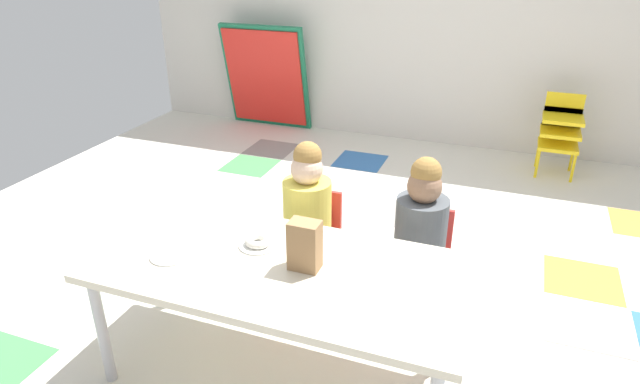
{
  "coord_description": "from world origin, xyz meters",
  "views": [
    {
      "loc": [
        0.83,
        -2.66,
        1.87
      ],
      "look_at": [
        0.06,
        -0.62,
        0.84
      ],
      "focal_mm": 30.49,
      "sensor_mm": 36.0,
      "label": 1
    }
  ],
  "objects_px": {
    "paper_bag_brown": "(305,245)",
    "paper_plate_center_table": "(171,255)",
    "folded_activity_table": "(266,77)",
    "donut_powdered_on_plate": "(258,240)",
    "craft_table": "(281,275)",
    "paper_plate_near_edge": "(258,245)",
    "kid_chair_yellow_stack": "(561,129)",
    "seated_child_near_camera": "(308,207)",
    "seated_child_middle_seat": "(421,227)"
  },
  "relations": [
    {
      "from": "kid_chair_yellow_stack",
      "to": "donut_powdered_on_plate",
      "type": "distance_m",
      "value": 3.22
    },
    {
      "from": "folded_activity_table",
      "to": "paper_bag_brown",
      "type": "distance_m",
      "value": 3.69
    },
    {
      "from": "paper_bag_brown",
      "to": "paper_plate_center_table",
      "type": "distance_m",
      "value": 0.61
    },
    {
      "from": "seated_child_near_camera",
      "to": "kid_chair_yellow_stack",
      "type": "xyz_separation_m",
      "value": [
        1.34,
        2.39,
        -0.16
      ]
    },
    {
      "from": "folded_activity_table",
      "to": "paper_plate_near_edge",
      "type": "relative_size",
      "value": 6.04
    },
    {
      "from": "craft_table",
      "to": "paper_plate_near_edge",
      "type": "bearing_deg",
      "value": 145.65
    },
    {
      "from": "folded_activity_table",
      "to": "paper_plate_center_table",
      "type": "distance_m",
      "value": 3.57
    },
    {
      "from": "kid_chair_yellow_stack",
      "to": "paper_plate_center_table",
      "type": "bearing_deg",
      "value": -118.69
    },
    {
      "from": "seated_child_near_camera",
      "to": "paper_bag_brown",
      "type": "distance_m",
      "value": 0.66
    },
    {
      "from": "craft_table",
      "to": "folded_activity_table",
      "type": "height_order",
      "value": "folded_activity_table"
    },
    {
      "from": "folded_activity_table",
      "to": "paper_bag_brown",
      "type": "xyz_separation_m",
      "value": [
        1.75,
        -3.25,
        0.16
      ]
    },
    {
      "from": "seated_child_middle_seat",
      "to": "paper_plate_center_table",
      "type": "xyz_separation_m",
      "value": [
        -0.98,
        -0.72,
        0.04
      ]
    },
    {
      "from": "paper_bag_brown",
      "to": "folded_activity_table",
      "type": "bearing_deg",
      "value": 118.32
    },
    {
      "from": "paper_bag_brown",
      "to": "kid_chair_yellow_stack",
      "type": "bearing_deg",
      "value": 69.59
    },
    {
      "from": "folded_activity_table",
      "to": "paper_plate_center_table",
      "type": "height_order",
      "value": "folded_activity_table"
    },
    {
      "from": "craft_table",
      "to": "seated_child_middle_seat",
      "type": "distance_m",
      "value": 0.79
    },
    {
      "from": "folded_activity_table",
      "to": "paper_plate_center_table",
      "type": "bearing_deg",
      "value": -71.01
    },
    {
      "from": "kid_chair_yellow_stack",
      "to": "folded_activity_table",
      "type": "xyz_separation_m",
      "value": [
        -2.87,
        0.25,
        0.14
      ]
    },
    {
      "from": "craft_table",
      "to": "paper_plate_center_table",
      "type": "height_order",
      "value": "paper_plate_center_table"
    },
    {
      "from": "paper_plate_center_table",
      "to": "seated_child_near_camera",
      "type": "bearing_deg",
      "value": 63.33
    },
    {
      "from": "paper_plate_center_table",
      "to": "donut_powdered_on_plate",
      "type": "height_order",
      "value": "donut_powdered_on_plate"
    },
    {
      "from": "craft_table",
      "to": "donut_powdered_on_plate",
      "type": "bearing_deg",
      "value": 145.65
    },
    {
      "from": "craft_table",
      "to": "paper_plate_near_edge",
      "type": "relative_size",
      "value": 9.06
    },
    {
      "from": "kid_chair_yellow_stack",
      "to": "folded_activity_table",
      "type": "bearing_deg",
      "value": 174.96
    },
    {
      "from": "paper_bag_brown",
      "to": "paper_plate_near_edge",
      "type": "xyz_separation_m",
      "value": [
        -0.27,
        0.09,
        -0.11
      ]
    },
    {
      "from": "kid_chair_yellow_stack",
      "to": "paper_plate_center_table",
      "type": "height_order",
      "value": "kid_chair_yellow_stack"
    },
    {
      "from": "seated_child_near_camera",
      "to": "paper_plate_near_edge",
      "type": "distance_m",
      "value": 0.51
    },
    {
      "from": "kid_chair_yellow_stack",
      "to": "donut_powdered_on_plate",
      "type": "bearing_deg",
      "value": -115.47
    },
    {
      "from": "kid_chair_yellow_stack",
      "to": "folded_activity_table",
      "type": "distance_m",
      "value": 2.88
    },
    {
      "from": "folded_activity_table",
      "to": "paper_plate_near_edge",
      "type": "height_order",
      "value": "folded_activity_table"
    },
    {
      "from": "seated_child_middle_seat",
      "to": "kid_chair_yellow_stack",
      "type": "xyz_separation_m",
      "value": [
        0.73,
        2.39,
        -0.16
      ]
    },
    {
      "from": "seated_child_near_camera",
      "to": "donut_powdered_on_plate",
      "type": "bearing_deg",
      "value": -94.48
    },
    {
      "from": "paper_bag_brown",
      "to": "paper_plate_center_table",
      "type": "height_order",
      "value": "paper_bag_brown"
    },
    {
      "from": "paper_plate_near_edge",
      "to": "folded_activity_table",
      "type": "bearing_deg",
      "value": 115.19
    },
    {
      "from": "seated_child_near_camera",
      "to": "folded_activity_table",
      "type": "bearing_deg",
      "value": 119.93
    },
    {
      "from": "folded_activity_table",
      "to": "paper_plate_near_edge",
      "type": "bearing_deg",
      "value": -64.81
    },
    {
      "from": "craft_table",
      "to": "paper_bag_brown",
      "type": "bearing_deg",
      "value": 9.02
    },
    {
      "from": "paper_bag_brown",
      "to": "donut_powdered_on_plate",
      "type": "height_order",
      "value": "paper_bag_brown"
    },
    {
      "from": "kid_chair_yellow_stack",
      "to": "donut_powdered_on_plate",
      "type": "xyz_separation_m",
      "value": [
        -1.38,
        -2.9,
        0.22
      ]
    },
    {
      "from": "seated_child_near_camera",
      "to": "seated_child_middle_seat",
      "type": "relative_size",
      "value": 1.0
    },
    {
      "from": "craft_table",
      "to": "paper_bag_brown",
      "type": "relative_size",
      "value": 7.41
    },
    {
      "from": "seated_child_middle_seat",
      "to": "donut_powdered_on_plate",
      "type": "relative_size",
      "value": 7.43
    },
    {
      "from": "paper_plate_center_table",
      "to": "seated_child_middle_seat",
      "type": "bearing_deg",
      "value": 36.61
    },
    {
      "from": "kid_chair_yellow_stack",
      "to": "paper_plate_near_edge",
      "type": "relative_size",
      "value": 3.78
    },
    {
      "from": "paper_plate_center_table",
      "to": "donut_powdered_on_plate",
      "type": "xyz_separation_m",
      "value": [
        0.32,
        0.22,
        0.02
      ]
    },
    {
      "from": "seated_child_near_camera",
      "to": "paper_plate_near_edge",
      "type": "relative_size",
      "value": 5.1
    },
    {
      "from": "seated_child_middle_seat",
      "to": "paper_plate_center_table",
      "type": "relative_size",
      "value": 5.1
    },
    {
      "from": "paper_bag_brown",
      "to": "donut_powdered_on_plate",
      "type": "distance_m",
      "value": 0.3
    },
    {
      "from": "kid_chair_yellow_stack",
      "to": "donut_powdered_on_plate",
      "type": "height_order",
      "value": "kid_chair_yellow_stack"
    },
    {
      "from": "kid_chair_yellow_stack",
      "to": "paper_bag_brown",
      "type": "height_order",
      "value": "paper_bag_brown"
    }
  ]
}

